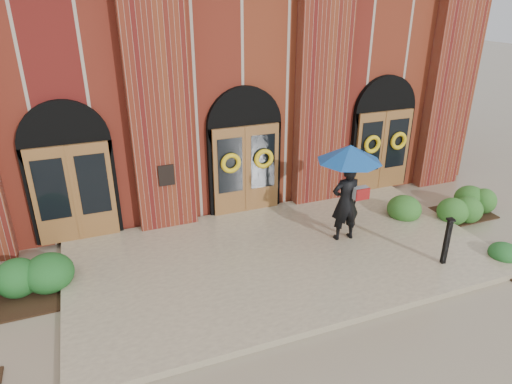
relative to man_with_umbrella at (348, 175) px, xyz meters
name	(u,v)px	position (x,y,z in m)	size (l,w,h in m)	color
ground	(285,262)	(-1.75, -0.31, -1.90)	(90.00, 90.00, 0.00)	gray
landing	(283,257)	(-1.75, -0.16, -1.82)	(10.00, 5.30, 0.15)	tan
church_building	(190,62)	(-1.75, 8.48, 1.60)	(16.20, 12.53, 7.00)	maroon
man_with_umbrella	(348,175)	(0.00, 0.00, 0.00)	(1.68, 1.68, 2.50)	black
metal_post	(447,240)	(1.57, -1.86, -1.14)	(0.18, 0.18, 1.15)	black
hedge_wall_right	(445,207)	(3.45, 0.19, -1.55)	(2.69, 1.07, 0.69)	#2B5F21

